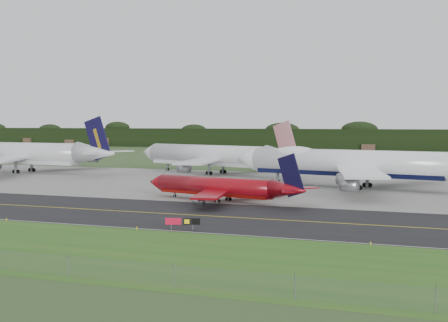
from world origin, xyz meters
TOP-DOWN VIEW (x-y plane):
  - ground at (0.00, 0.00)m, footprint 600.00×600.00m
  - grass_verge at (0.00, -35.00)m, footprint 400.00×30.00m
  - taxiway at (0.00, -4.00)m, footprint 400.00×32.00m
  - apron at (0.00, 51.00)m, footprint 400.00×78.00m
  - taxiway_centreline at (0.00, -4.00)m, footprint 400.00×0.40m
  - taxiway_edge_line at (0.00, -19.50)m, footprint 400.00×0.25m
  - perimeter_fence at (0.00, -48.00)m, footprint 320.00×0.10m
  - horizon_treeline at (0.00, 273.76)m, footprint 700.00×25.00m
  - jet_ba_747 at (21.21, 50.42)m, footprint 69.18×56.43m
  - jet_red_737 at (-0.48, 15.26)m, footprint 37.51×30.01m
  - jet_navy_gold at (-85.61, 61.76)m, footprint 69.33×60.38m
  - jet_star_tail at (-25.89, 77.40)m, footprint 61.33×49.93m
  - taxiway_sign at (5.47, -17.98)m, footprint 5.01×1.75m
  - edge_marker_left at (-24.56, -20.50)m, footprint 0.16×0.16m
  - edge_marker_center at (-0.82, -20.50)m, footprint 0.16×0.16m
  - edge_marker_right at (33.29, -20.50)m, footprint 0.16×0.16m

SIDE VIEW (x-z plane):
  - ground at x=0.00m, z-range 0.00..0.00m
  - grass_verge at x=0.00m, z-range 0.00..0.01m
  - apron at x=0.00m, z-range 0.00..0.01m
  - taxiway at x=0.00m, z-range 0.00..0.02m
  - taxiway_centreline at x=0.00m, z-range 0.03..0.03m
  - taxiway_edge_line at x=0.00m, z-range 0.03..0.03m
  - edge_marker_left at x=-24.56m, z-range 0.00..0.50m
  - edge_marker_center at x=-0.82m, z-range 0.00..0.50m
  - edge_marker_right at x=33.29m, z-range 0.00..0.50m
  - perimeter_fence at x=0.00m, z-range -158.90..161.10m
  - taxiway_sign at x=5.47m, z-range 0.35..2.08m
  - jet_red_737 at x=-0.48m, z-range -2.29..7.95m
  - horizon_treeline at x=0.00m, z-range -0.53..11.47m
  - jet_star_tail at x=-25.89m, z-range -2.76..13.81m
  - jet_navy_gold at x=-85.61m, z-range -3.07..14.83m
  - jet_ba_747 at x=21.21m, z-range -2.79..14.71m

